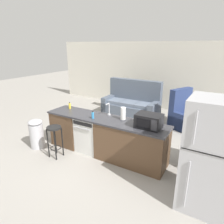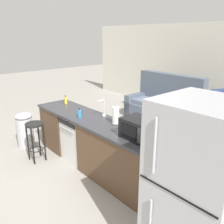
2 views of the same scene
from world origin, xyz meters
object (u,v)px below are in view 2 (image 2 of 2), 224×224
(dishwasher, at_px, (82,138))
(microwave, at_px, (140,129))
(paper_towel_roll, at_px, (116,116))
(dish_soap_bottle, at_px, (66,100))
(trash_bin, at_px, (25,129))
(couch, at_px, (164,107))
(bar_stool, at_px, (35,134))
(soap_bottle, at_px, (80,114))
(refrigerator, at_px, (196,197))

(dishwasher, bearing_deg, microwave, -0.05)
(paper_towel_roll, height_order, dish_soap_bottle, paper_towel_roll)
(paper_towel_roll, bearing_deg, dishwasher, -171.33)
(trash_bin, height_order, couch, couch)
(microwave, distance_m, bar_stool, 2.12)
(dish_soap_bottle, height_order, bar_stool, dish_soap_bottle)
(paper_towel_roll, bearing_deg, microwave, -11.13)
(microwave, bearing_deg, bar_stool, -160.93)
(soap_bottle, height_order, dish_soap_bottle, same)
(refrigerator, bearing_deg, microwave, 154.60)
(dishwasher, distance_m, dish_soap_bottle, 0.94)
(dishwasher, height_order, trash_bin, dishwasher)
(bar_stool, height_order, trash_bin, same)
(dishwasher, xyz_separation_m, refrigerator, (2.60, -0.55, 0.47))
(dishwasher, xyz_separation_m, microwave, (1.45, -0.00, 0.62))
(bar_stool, bearing_deg, dishwasher, 53.38)
(paper_towel_roll, xyz_separation_m, dish_soap_bottle, (-1.56, 0.02, -0.07))
(paper_towel_roll, xyz_separation_m, soap_bottle, (-0.62, -0.27, -0.07))
(soap_bottle, bearing_deg, dish_soap_bottle, 162.87)
(paper_towel_roll, bearing_deg, refrigerator, -20.62)
(paper_towel_roll, relative_size, soap_bottle, 1.60)
(microwave, bearing_deg, couch, 120.48)
(microwave, xyz_separation_m, bar_stool, (-1.95, -0.67, -0.50))
(trash_bin, bearing_deg, dishwasher, 25.44)
(bar_stool, distance_m, couch, 3.58)
(soap_bottle, height_order, bar_stool, soap_bottle)
(dishwasher, xyz_separation_m, bar_stool, (-0.50, -0.67, 0.11))
(refrigerator, xyz_separation_m, soap_bottle, (-2.41, 0.41, 0.09))
(refrigerator, xyz_separation_m, microwave, (-1.15, 0.55, 0.15))
(paper_towel_roll, relative_size, trash_bin, 0.38)
(refrigerator, height_order, bar_stool, refrigerator)
(dish_soap_bottle, relative_size, couch, 0.09)
(microwave, xyz_separation_m, dish_soap_bottle, (-2.19, 0.15, -0.07))
(microwave, height_order, paper_towel_roll, paper_towel_roll)
(dishwasher, height_order, dish_soap_bottle, dish_soap_bottle)
(dishwasher, xyz_separation_m, trash_bin, (-1.23, -0.59, -0.04))
(dishwasher, relative_size, couch, 0.42)
(bar_stool, distance_m, trash_bin, 0.75)
(refrigerator, bearing_deg, bar_stool, -177.70)
(trash_bin, xyz_separation_m, couch, (0.97, 3.48, 0.02))
(microwave, xyz_separation_m, trash_bin, (-2.68, -0.58, -0.66))
(dishwasher, distance_m, bar_stool, 0.85)
(refrigerator, relative_size, dish_soap_bottle, 10.08)
(paper_towel_roll, distance_m, bar_stool, 1.62)
(microwave, bearing_deg, dishwasher, 179.95)
(dish_soap_bottle, bearing_deg, refrigerator, -11.74)
(dishwasher, xyz_separation_m, dish_soap_bottle, (-0.75, 0.15, 0.55))
(soap_bottle, bearing_deg, couch, 98.35)
(dishwasher, bearing_deg, paper_towel_roll, 8.67)
(microwave, height_order, soap_bottle, microwave)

